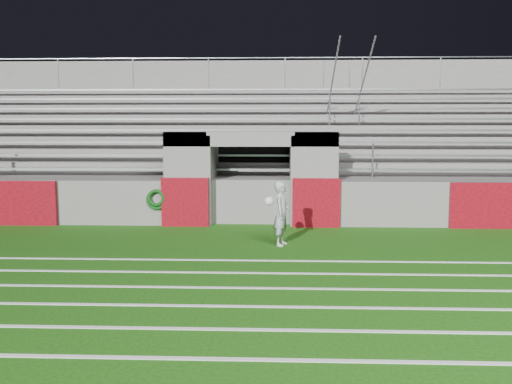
{
  "coord_description": "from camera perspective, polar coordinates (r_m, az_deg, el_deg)",
  "views": [
    {
      "loc": [
        0.77,
        -12.51,
        2.79
      ],
      "look_at": [
        0.2,
        1.8,
        1.1
      ],
      "focal_mm": 40.0,
      "sensor_mm": 36.0,
      "label": 1
    }
  ],
  "objects": [
    {
      "name": "hose_coil",
      "position": [
        15.93,
        -9.93,
        -0.7
      ],
      "size": [
        0.58,
        0.15,
        0.59
      ],
      "color": "#0E4713",
      "rests_on": "ground"
    },
    {
      "name": "goalkeeper_with_ball",
      "position": [
        13.22,
        2.54,
        -2.1
      ],
      "size": [
        0.65,
        0.63,
        1.51
      ],
      "color": "#ABAFB5",
      "rests_on": "ground"
    },
    {
      "name": "ground",
      "position": [
        12.84,
        -1.22,
        -5.82
      ],
      "size": [
        90.0,
        90.0,
        0.0
      ],
      "primitive_type": "plane",
      "color": "#194E0D",
      "rests_on": "ground"
    },
    {
      "name": "field_markings",
      "position": [
        8.05,
        -3.45,
        -13.53
      ],
      "size": [
        28.0,
        8.09,
        0.01
      ],
      "color": "white",
      "rests_on": "ground"
    },
    {
      "name": "stadium_structure",
      "position": [
        20.54,
        0.13,
        3.11
      ],
      "size": [
        26.0,
        8.48,
        5.42
      ],
      "color": "slate",
      "rests_on": "ground"
    }
  ]
}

